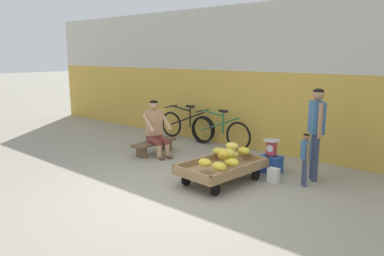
{
  "coord_description": "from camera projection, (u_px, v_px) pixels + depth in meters",
  "views": [
    {
      "loc": [
        3.59,
        -3.69,
        2.06
      ],
      "look_at": [
        -0.76,
        1.32,
        0.75
      ],
      "focal_mm": 34.74,
      "sensor_mm": 36.0,
      "label": 1
    }
  ],
  "objects": [
    {
      "name": "low_bench",
      "position": [
        154.0,
        144.0,
        7.84
      ],
      "size": [
        0.37,
        1.12,
        0.27
      ],
      "color": "brown",
      "rests_on": "ground"
    },
    {
      "name": "weighing_scale",
      "position": [
        271.0,
        148.0,
        6.53
      ],
      "size": [
        0.3,
        0.3,
        0.29
      ],
      "color": "#28282D",
      "rests_on": "plastic_crate"
    },
    {
      "name": "vendor_seated",
      "position": [
        156.0,
        128.0,
        7.69
      ],
      "size": [
        0.73,
        0.59,
        1.14
      ],
      "color": "tan",
      "rests_on": "ground"
    },
    {
      "name": "back_wall",
      "position": [
        285.0,
        79.0,
        7.64
      ],
      "size": [
        16.0,
        0.3,
        3.13
      ],
      "color": "gold",
      "rests_on": "ground"
    },
    {
      "name": "customer_child",
      "position": [
        305.0,
        154.0,
        5.84
      ],
      "size": [
        0.2,
        0.21,
        0.86
      ],
      "color": "#38425B",
      "rests_on": "ground"
    },
    {
      "name": "plastic_crate",
      "position": [
        271.0,
        164.0,
        6.59
      ],
      "size": [
        0.36,
        0.28,
        0.3
      ],
      "color": "#234CA8",
      "rests_on": "ground"
    },
    {
      "name": "banana_cart",
      "position": [
        222.0,
        168.0,
        6.05
      ],
      "size": [
        0.96,
        1.5,
        0.36
      ],
      "color": "#99754C",
      "rests_on": "ground"
    },
    {
      "name": "bicycle_near_left",
      "position": [
        187.0,
        125.0,
        9.15
      ],
      "size": [
        1.66,
        0.48,
        0.86
      ],
      "color": "black",
      "rests_on": "ground"
    },
    {
      "name": "ground_plane",
      "position": [
        172.0,
        198.0,
        5.44
      ],
      "size": [
        80.0,
        80.0,
        0.0
      ],
      "primitive_type": "plane",
      "color": "gray"
    },
    {
      "name": "shopping_bag",
      "position": [
        274.0,
        175.0,
        6.09
      ],
      "size": [
        0.18,
        0.12,
        0.24
      ],
      "primitive_type": "cube",
      "color": "silver",
      "rests_on": "ground"
    },
    {
      "name": "bicycle_far_left",
      "position": [
        219.0,
        132.0,
        8.4
      ],
      "size": [
        1.66,
        0.48,
        0.86
      ],
      "color": "black",
      "rests_on": "ground"
    },
    {
      "name": "customer_adult",
      "position": [
        316.0,
        124.0,
        6.05
      ],
      "size": [
        0.35,
        0.41,
        1.53
      ],
      "color": "#38425B",
      "rests_on": "ground"
    },
    {
      "name": "banana_pile",
      "position": [
        226.0,
        155.0,
        6.0
      ],
      "size": [
        0.81,
        1.22,
        0.26
      ],
      "color": "yellow",
      "rests_on": "banana_cart"
    }
  ]
}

